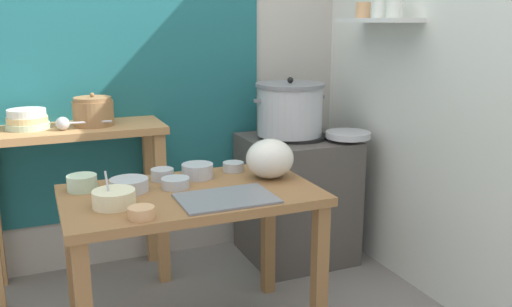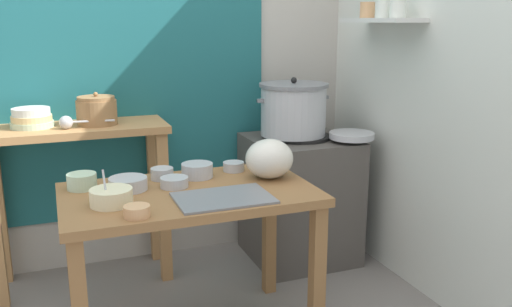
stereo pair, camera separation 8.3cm
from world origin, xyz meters
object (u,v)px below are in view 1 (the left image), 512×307
Objects in this scene: back_shelf_table at (75,167)px; stove_block at (296,197)px; serving_tray at (226,198)px; prep_bowl_7 at (141,212)px; ladle at (65,123)px; clay_pot at (93,112)px; steamer_pot at (290,109)px; bowl_stack_enamel at (27,120)px; prep_table at (191,215)px; prep_bowl_2 at (197,170)px; wide_pan at (348,135)px; prep_bowl_6 at (82,182)px; prep_bowl_1 at (129,184)px; prep_bowl_3 at (162,174)px; prep_bowl_4 at (176,182)px; prep_bowl_5 at (233,166)px; prep_bowl_0 at (114,198)px; plastic_bag at (270,159)px.

back_shelf_table reaches higher than stove_block.
prep_bowl_7 is (-0.37, -0.08, 0.02)m from serving_tray.
stove_block is 1.42m from ladle.
clay_pot is at bearing 113.72° from serving_tray.
ladle is at bearing 178.46° from steamer_pot.
back_shelf_table is 4.39× the size of bowl_stack_enamel.
prep_table is 0.25m from prep_bowl_2.
stove_block is 0.51m from wide_pan.
prep_bowl_6 is (-0.13, -0.58, -0.22)m from clay_pot.
prep_bowl_1 is 0.36m from prep_bowl_7.
prep_bowl_2 is 0.17m from prep_bowl_3.
back_shelf_table is 1.27m from steamer_pot.
clay_pot is at bearing 112.38° from prep_bowl_3.
prep_bowl_5 is (0.34, 0.16, -0.00)m from prep_bowl_4.
steamer_pot is at bearing -5.09° from back_shelf_table.
prep_bowl_2 is 1.43× the size of prep_bowl_5.
stove_block is 0.78m from prep_bowl_5.
clay_pot reaches higher than prep_bowl_0.
bowl_stack_enamel is 1.73× the size of prep_bowl_4.
steamer_pot is 4.31× the size of prep_bowl_3.
bowl_stack_enamel is at bearing 139.39° from prep_bowl_2.
prep_bowl_6 reaches higher than prep_bowl_4.
prep_bowl_6 is at bearing 109.78° from prep_bowl_0.
prep_bowl_1 is at bearing -165.38° from wide_pan.
clay_pot is (-1.16, 0.13, 0.59)m from stove_block.
prep_bowl_1 is (0.39, -0.71, -0.20)m from bowl_stack_enamel.
prep_bowl_5 is at bearing 124.11° from plastic_bag.
serving_tray is 1.75× the size of plastic_bag.
prep_bowl_1 is 1.66× the size of prep_bowl_7.
prep_bowl_0 is at bearing -81.18° from ladle.
prep_bowl_2 is 0.20m from prep_bowl_5.
stove_block is 1.41m from prep_bowl_6.
ladle is 0.66m from prep_bowl_1.
wide_pan is (1.51, -0.32, 0.12)m from back_shelf_table.
prep_bowl_6 is at bearing -91.23° from back_shelf_table.
bowl_stack_enamel is (-0.21, 0.04, 0.27)m from back_shelf_table.
ladle is 2.21× the size of prep_bowl_4.
prep_bowl_2 is (-1.00, -0.26, -0.04)m from wide_pan.
wide_pan is 2.59× the size of prep_bowl_7.
prep_bowl_2 is at bearing 40.02° from prep_bowl_4.
prep_bowl_2 is at bearing -167.04° from prep_bowl_5.
prep_bowl_7 is at bearing -87.58° from clay_pot.
plastic_bag reaches higher than stove_block.
prep_bowl_3 is (0.38, -0.48, -0.19)m from ladle.
stove_block is at bearing -6.37° from bowl_stack_enamel.
bowl_stack_enamel is at bearing 108.00° from prep_bowl_6.
back_shelf_table is 4.49× the size of clay_pot.
ladle is 0.54m from prep_bowl_6.
prep_bowl_1 is 0.35m from prep_bowl_2.
bowl_stack_enamel is 0.84m from prep_bowl_3.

